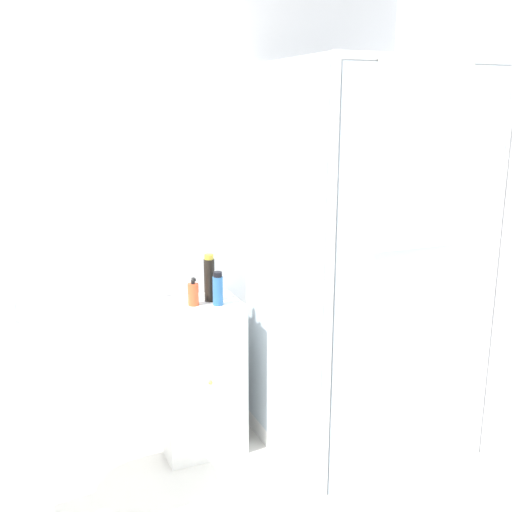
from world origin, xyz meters
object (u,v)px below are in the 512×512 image
at_px(sink, 22,385).
at_px(shampoo_bottle_blue, 218,289).
at_px(shampoo_bottle_tall_black, 209,278).
at_px(soap_dispenser, 193,294).

bearing_deg(sink, shampoo_bottle_blue, 12.81).
bearing_deg(shampoo_bottle_tall_black, shampoo_bottle_blue, -77.47).
bearing_deg(shampoo_bottle_tall_black, sink, -162.40).
bearing_deg(shampoo_bottle_blue, soap_dispenser, 159.54).
bearing_deg(shampoo_bottle_blue, shampoo_bottle_tall_black, 102.53).
bearing_deg(soap_dispenser, sink, -162.72).
relative_size(sink, soap_dispenser, 6.99).
xyz_separation_m(sink, shampoo_bottle_blue, (0.90, 0.21, 0.23)).
height_order(sink, shampoo_bottle_blue, sink).
distance_m(sink, soap_dispenser, 0.86).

